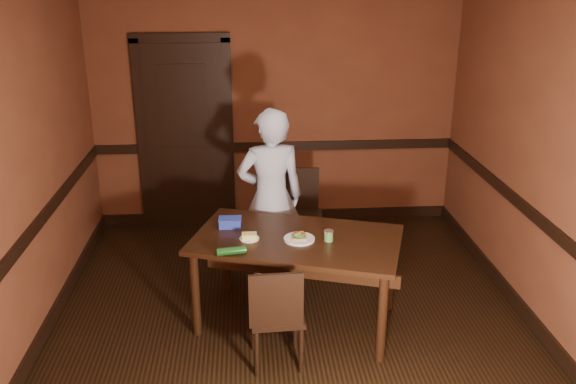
{
  "coord_description": "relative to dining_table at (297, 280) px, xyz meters",
  "views": [
    {
      "loc": [
        -0.34,
        -4.35,
        2.8
      ],
      "look_at": [
        0.0,
        0.35,
        1.05
      ],
      "focal_mm": 38.0,
      "sensor_mm": 36.0,
      "label": 1
    }
  ],
  "objects": [
    {
      "name": "dado_right",
      "position": [
        1.94,
        -0.06,
        0.52
      ],
      "size": [
        0.03,
        4.5,
        0.1
      ],
      "primitive_type": "cube",
      "color": "black",
      "rests_on": "ground"
    },
    {
      "name": "cheese_saucer",
      "position": [
        -0.38,
        -0.0,
        0.4
      ],
      "size": [
        0.16,
        0.16,
        0.05
      ],
      "rotation": [
        0.0,
        0.0,
        -0.28
      ],
      "color": "white",
      "rests_on": "dining_table"
    },
    {
      "name": "floor",
      "position": [
        -0.05,
        -0.06,
        -0.38
      ],
      "size": [
        4.0,
        4.5,
        0.01
      ],
      "primitive_type": "cube",
      "color": "black",
      "rests_on": "ground"
    },
    {
      "name": "dining_table",
      "position": [
        0.0,
        0.0,
        0.0
      ],
      "size": [
        1.83,
        1.37,
        0.77
      ],
      "primitive_type": "cube",
      "rotation": [
        0.0,
        0.0,
        -0.31
      ],
      "color": "black",
      "rests_on": "floor"
    },
    {
      "name": "door",
      "position": [
        -1.05,
        2.15,
        0.71
      ],
      "size": [
        1.05,
        0.07,
        2.2
      ],
      "color": "black",
      "rests_on": "ground"
    },
    {
      "name": "food_tub",
      "position": [
        -0.53,
        0.25,
        0.42
      ],
      "size": [
        0.19,
        0.14,
        0.08
      ],
      "rotation": [
        0.0,
        0.0,
        -0.04
      ],
      "color": "blue",
      "rests_on": "dining_table"
    },
    {
      "name": "sauce_jar",
      "position": [
        0.24,
        -0.08,
        0.43
      ],
      "size": [
        0.08,
        0.08,
        0.09
      ],
      "rotation": [
        0.0,
        0.0,
        0.2
      ],
      "color": "#578E46",
      "rests_on": "dining_table"
    },
    {
      "name": "chair_near",
      "position": [
        -0.2,
        -0.54,
        0.03
      ],
      "size": [
        0.4,
        0.4,
        0.82
      ],
      "primitive_type": null,
      "rotation": [
        0.0,
        0.0,
        3.2
      ],
      "color": "black",
      "rests_on": "floor"
    },
    {
      "name": "wall_front",
      "position": [
        -0.05,
        -2.31,
        0.97
      ],
      "size": [
        4.0,
        0.02,
        2.7
      ],
      "primitive_type": "cube",
      "color": "brown",
      "rests_on": "ground"
    },
    {
      "name": "baseboard_back",
      "position": [
        -0.05,
        2.17,
        -0.32
      ],
      "size": [
        4.0,
        0.03,
        0.12
      ],
      "primitive_type": "cube",
      "color": "black",
      "rests_on": "ground"
    },
    {
      "name": "baseboard_left",
      "position": [
        -2.03,
        -0.06,
        -0.32
      ],
      "size": [
        0.03,
        4.5,
        0.12
      ],
      "primitive_type": "cube",
      "color": "black",
      "rests_on": "ground"
    },
    {
      "name": "sandwich_plate",
      "position": [
        0.02,
        -0.04,
        0.4
      ],
      "size": [
        0.25,
        0.25,
        0.06
      ],
      "rotation": [
        0.0,
        0.0,
        -0.29
      ],
      "color": "white",
      "rests_on": "dining_table"
    },
    {
      "name": "baseboard_right",
      "position": [
        1.94,
        -0.06,
        -0.32
      ],
      "size": [
        0.03,
        4.5,
        0.12
      ],
      "primitive_type": "cube",
      "color": "black",
      "rests_on": "ground"
    },
    {
      "name": "person",
      "position": [
        -0.17,
        0.73,
        0.45
      ],
      "size": [
        0.65,
        0.48,
        1.66
      ],
      "primitive_type": "imported",
      "rotation": [
        0.0,
        0.0,
        3.28
      ],
      "color": "silver",
      "rests_on": "floor"
    },
    {
      "name": "wall_right",
      "position": [
        1.95,
        -0.06,
        0.97
      ],
      "size": [
        0.02,
        4.5,
        2.7
      ],
      "primitive_type": "cube",
      "color": "brown",
      "rests_on": "ground"
    },
    {
      "name": "dado_left",
      "position": [
        -2.03,
        -0.06,
        0.52
      ],
      "size": [
        0.03,
        4.5,
        0.1
      ],
      "primitive_type": "cube",
      "color": "black",
      "rests_on": "ground"
    },
    {
      "name": "chair_far",
      "position": [
        0.15,
        1.19,
        0.07
      ],
      "size": [
        0.46,
        0.46,
        0.9
      ],
      "primitive_type": null,
      "rotation": [
        0.0,
        0.0,
        -0.09
      ],
      "color": "black",
      "rests_on": "floor"
    },
    {
      "name": "wrapped_veg",
      "position": [
        -0.52,
        -0.27,
        0.41
      ],
      "size": [
        0.23,
        0.1,
        0.06
      ],
      "primitive_type": "cylinder",
      "rotation": [
        0.0,
        1.57,
        0.17
      ],
      "color": "#0F3A11",
      "rests_on": "dining_table"
    },
    {
      "name": "dado_back",
      "position": [
        -0.05,
        2.17,
        0.52
      ],
      "size": [
        4.0,
        0.03,
        0.1
      ],
      "primitive_type": "cube",
      "color": "black",
      "rests_on": "ground"
    },
    {
      "name": "wall_left",
      "position": [
        -2.05,
        -0.06,
        0.97
      ],
      "size": [
        0.02,
        4.5,
        2.7
      ],
      "primitive_type": "cube",
      "color": "brown",
      "rests_on": "ground"
    },
    {
      "name": "wall_back",
      "position": [
        -0.05,
        2.19,
        0.97
      ],
      "size": [
        4.0,
        0.02,
        2.7
      ],
      "primitive_type": "cube",
      "color": "brown",
      "rests_on": "ground"
    }
  ]
}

